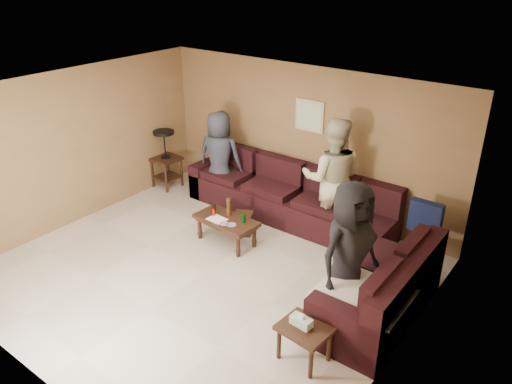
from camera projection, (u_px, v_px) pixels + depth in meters
room at (200, 163)px, 6.31m from camera, size 5.60×5.50×2.50m
sectional_sofa at (312, 227)px, 7.53m from camera, size 4.65×2.90×0.97m
coffee_table at (226, 222)px, 7.61m from camera, size 1.03×0.56×0.70m
end_table_left at (166, 158)px, 9.38m from camera, size 0.51×0.51×1.11m
side_table_right at (304, 331)px, 5.35m from camera, size 0.58×0.49×0.59m
waste_bin at (243, 223)px, 7.95m from camera, size 0.38×0.38×0.34m
wall_art at (309, 116)px, 8.02m from camera, size 0.52×0.04×0.52m
person_left at (220, 157)px, 8.78m from camera, size 0.93×0.74×1.65m
person_middle at (332, 179)px, 7.57m from camera, size 1.17×1.09×1.93m
person_right at (349, 251)px, 5.86m from camera, size 0.77×0.99×1.77m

